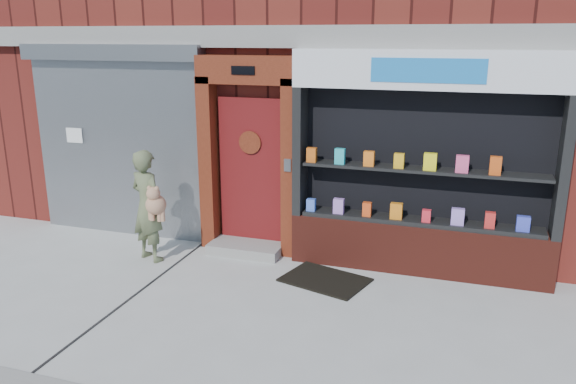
% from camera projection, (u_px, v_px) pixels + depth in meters
% --- Properties ---
extents(ground, '(80.00, 80.00, 0.00)m').
position_uv_depth(ground, '(251.00, 311.00, 6.69)').
color(ground, '#9E9E99').
rests_on(ground, ground).
extents(shutter_bay, '(3.10, 0.30, 3.04)m').
position_uv_depth(shutter_bay, '(118.00, 130.00, 8.89)').
color(shutter_bay, gray).
rests_on(shutter_bay, ground).
extents(red_door_bay, '(1.52, 0.58, 2.90)m').
position_uv_depth(red_door_bay, '(249.00, 156.00, 8.23)').
color(red_door_bay, '#501B0D').
rests_on(red_door_bay, ground).
extents(pharmacy_bay, '(3.50, 0.41, 3.00)m').
position_uv_depth(pharmacy_bay, '(422.00, 175.00, 7.46)').
color(pharmacy_bay, maroon).
rests_on(pharmacy_bay, ground).
extents(woman, '(0.70, 0.57, 1.63)m').
position_uv_depth(woman, '(148.00, 205.00, 8.01)').
color(woman, '#5D6643').
rests_on(woman, ground).
extents(doormat, '(1.25, 1.03, 0.03)m').
position_uv_depth(doormat, '(325.00, 280.00, 7.50)').
color(doormat, black).
rests_on(doormat, ground).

